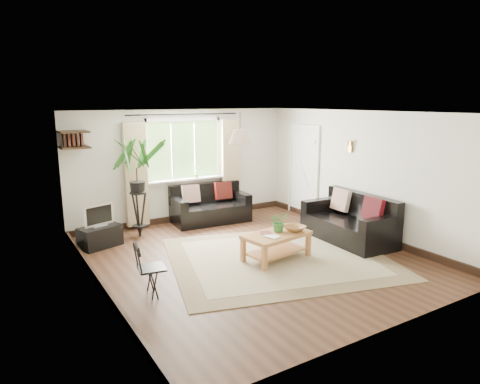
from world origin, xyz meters
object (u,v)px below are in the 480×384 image
palm_stand (138,188)px  folding_chair (152,269)px  coffee_table (276,246)px  sofa_back (210,205)px  sofa_right (348,219)px  tv_stand (100,236)px

palm_stand → folding_chair: 2.73m
coffee_table → folding_chair: 2.23m
sofa_back → sofa_right: (1.60, -2.49, 0.03)m
sofa_back → tv_stand: bearing=-165.7°
folding_chair → tv_stand: bearing=11.5°
coffee_table → folding_chair: folding_chair is taller
palm_stand → folding_chair: palm_stand is taller
coffee_table → palm_stand: 2.92m
sofa_back → tv_stand: 2.49m
sofa_back → tv_stand: sofa_back is taller
sofa_right → tv_stand: size_ratio=2.49×
coffee_table → palm_stand: size_ratio=0.58×
sofa_back → palm_stand: palm_stand is taller
sofa_back → coffee_table: (-0.11, -2.57, -0.16)m
palm_stand → folding_chair: bearing=-104.8°
coffee_table → folding_chair: (-2.21, -0.21, 0.15)m
sofa_right → folding_chair: bearing=-83.3°
coffee_table → tv_stand: coffee_table is taller
coffee_table → palm_stand: (-1.53, 2.38, 0.72)m
sofa_right → tv_stand: bearing=-114.7°
sofa_back → folding_chair: bearing=-125.3°
coffee_table → tv_stand: size_ratio=1.56×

